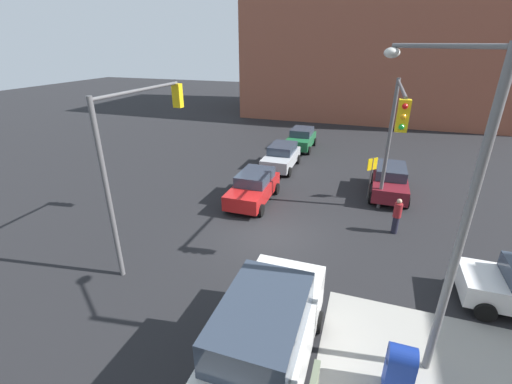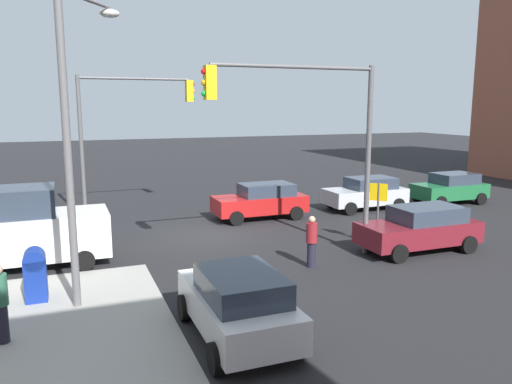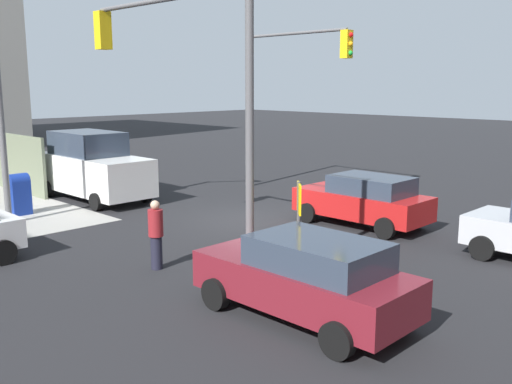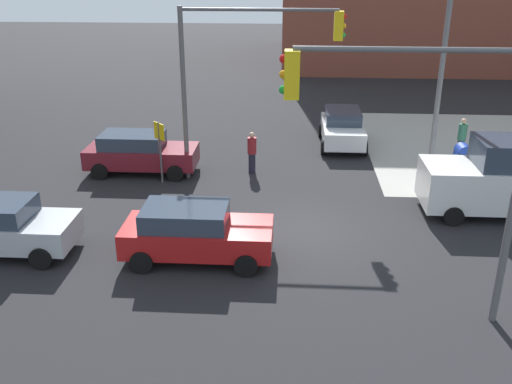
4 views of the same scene
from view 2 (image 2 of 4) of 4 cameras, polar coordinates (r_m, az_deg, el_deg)
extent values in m
plane|color=black|center=(20.45, -5.52, -4.87)|extent=(120.00, 120.00, 0.00)
cylinder|color=#59595B|center=(17.67, 12.67, 3.34)|extent=(0.18, 0.18, 6.50)
cylinder|color=#59595B|center=(16.20, 4.57, 14.07)|extent=(5.62, 0.12, 0.12)
cube|color=yellow|center=(15.16, -5.29, 12.34)|extent=(0.32, 0.36, 1.00)
sphere|color=red|center=(15.13, -5.99, 13.55)|extent=(0.18, 0.18, 0.18)
sphere|color=orange|center=(15.11, -5.96, 12.33)|extent=(0.18, 0.18, 0.18)
sphere|color=green|center=(15.10, -5.94, 11.12)|extent=(0.18, 0.18, 0.18)
cylinder|color=#59595B|center=(23.64, -19.31, 4.62)|extent=(0.18, 0.18, 6.50)
cylinder|color=#59595B|center=(23.81, -13.63, 12.48)|extent=(4.97, 0.12, 0.12)
cube|color=yellow|center=(24.26, -7.64, 11.36)|extent=(0.32, 0.36, 1.00)
sphere|color=red|center=(24.31, -7.24, 12.12)|extent=(0.18, 0.18, 0.18)
sphere|color=orange|center=(24.30, -7.22, 11.37)|extent=(0.18, 0.18, 0.18)
sphere|color=green|center=(24.30, -7.21, 10.61)|extent=(0.18, 0.18, 0.18)
cylinder|color=slate|center=(13.30, -20.72, 4.11)|extent=(0.20, 0.20, 8.00)
ellipsoid|color=silver|center=(15.50, -16.41, 19.00)|extent=(0.56, 0.36, 0.24)
cylinder|color=#4C4C4C|center=(18.97, 13.73, -2.55)|extent=(0.08, 0.08, 2.40)
cube|color=yellow|center=(18.81, 13.84, -0.02)|extent=(0.48, 0.48, 0.64)
cube|color=navy|center=(14.81, -23.87, -9.15)|extent=(0.56, 0.64, 1.15)
cylinder|color=navy|center=(14.64, -24.03, -7.02)|extent=(0.56, 0.64, 0.56)
cube|color=#1E6638|center=(28.53, 21.21, 0.14)|extent=(3.89, 1.80, 0.75)
cube|color=#2D3847|center=(28.64, 21.75, 1.46)|extent=(2.18, 1.58, 0.55)
cylinder|color=black|center=(27.05, 20.37, -1.11)|extent=(0.64, 0.22, 0.64)
cylinder|color=black|center=(28.39, 17.97, -0.48)|extent=(0.64, 0.22, 0.64)
cylinder|color=black|center=(28.87, 24.30, -0.71)|extent=(0.64, 0.22, 0.64)
cylinder|color=black|center=(30.13, 21.87, -0.13)|extent=(0.64, 0.22, 0.64)
cube|color=#B21919|center=(23.05, 0.41, -1.36)|extent=(4.25, 1.80, 0.75)
cube|color=#2D3847|center=(23.06, 1.19, 0.28)|extent=(2.38, 1.58, 0.55)
cylinder|color=black|center=(21.81, -2.25, -3.03)|extent=(0.64, 0.22, 0.64)
cylinder|color=black|center=(23.48, -3.69, -2.11)|extent=(0.64, 0.22, 0.64)
cylinder|color=black|center=(22.89, 4.61, -2.43)|extent=(0.64, 0.22, 0.64)
cylinder|color=black|center=(24.49, 2.77, -1.60)|extent=(0.64, 0.22, 0.64)
cube|color=white|center=(11.52, -2.21, -13.09)|extent=(1.80, 3.93, 0.75)
cube|color=#2D3847|center=(11.00, -1.69, -10.58)|extent=(1.58, 2.20, 0.55)
cylinder|color=black|center=(12.63, -8.21, -12.92)|extent=(0.22, 0.64, 0.64)
cylinder|color=black|center=(13.11, -0.36, -11.93)|extent=(0.22, 0.64, 0.64)
cylinder|color=black|center=(10.29, -4.61, -18.41)|extent=(0.22, 0.64, 0.64)
cylinder|color=black|center=(10.87, 4.91, -16.76)|extent=(0.22, 0.64, 0.64)
cube|color=maroon|center=(18.87, 18.04, -4.40)|extent=(4.38, 1.80, 0.75)
cube|color=#2D3847|center=(18.94, 18.97, -2.37)|extent=(2.45, 1.58, 0.55)
cylinder|color=black|center=(17.38, 16.02, -6.78)|extent=(0.64, 0.22, 0.64)
cylinder|color=black|center=(18.78, 12.70, -5.39)|extent=(0.64, 0.22, 0.64)
cylinder|color=black|center=(19.29, 23.12, -5.55)|extent=(0.64, 0.22, 0.64)
cylinder|color=black|center=(20.56, 19.63, -4.40)|extent=(0.64, 0.22, 0.64)
cube|color=#B7BABF|center=(25.65, 12.33, -0.44)|extent=(4.08, 1.80, 0.75)
cube|color=#2D3847|center=(25.72, 12.99, 1.03)|extent=(2.28, 1.58, 0.55)
cylinder|color=black|center=(24.23, 10.74, -1.88)|extent=(0.64, 0.22, 0.64)
cylinder|color=black|center=(25.74, 8.62, -1.13)|extent=(0.64, 0.22, 0.64)
cylinder|color=black|center=(25.79, 15.97, -1.38)|extent=(0.64, 0.22, 0.64)
cylinder|color=black|center=(27.22, 13.69, -0.71)|extent=(0.64, 0.22, 0.64)
cube|color=white|center=(17.79, -25.21, -4.63)|extent=(5.40, 2.10, 1.40)
cube|color=#2D3847|center=(17.60, -26.88, -1.08)|extent=(3.02, 1.85, 0.90)
cylinder|color=black|center=(18.94, -19.29, -5.59)|extent=(0.64, 0.22, 0.64)
cylinder|color=black|center=(16.92, -19.00, -7.40)|extent=(0.64, 0.22, 0.64)
cylinder|color=maroon|center=(16.18, 6.39, -4.64)|extent=(0.36, 0.36, 0.65)
sphere|color=tan|center=(16.08, 6.42, -3.13)|extent=(0.22, 0.22, 0.22)
cylinder|color=#1E1E2D|center=(16.38, 6.34, -7.14)|extent=(0.28, 0.28, 0.82)
cylinder|color=#1E1E2D|center=(12.66, -27.04, -13.29)|extent=(0.28, 0.28, 0.88)
camera|label=1|loc=(17.40, -48.83, 15.82)|focal=24.00mm
camera|label=3|loc=(19.34, 50.53, 4.00)|focal=40.00mm
camera|label=4|loc=(36.01, -12.41, 14.35)|focal=40.00mm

